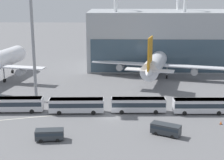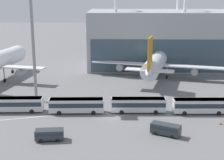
{
  "view_description": "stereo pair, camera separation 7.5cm",
  "coord_description": "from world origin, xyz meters",
  "views": [
    {
      "loc": [
        1.52,
        -70.39,
        27.04
      ],
      "look_at": [
        -0.46,
        16.52,
        4.0
      ],
      "focal_mm": 55.0,
      "sensor_mm": 36.0,
      "label": 1
    },
    {
      "loc": [
        1.6,
        -70.39,
        27.04
      ],
      "look_at": [
        -0.46,
        16.52,
        4.0
      ],
      "focal_mm": 55.0,
      "sensor_mm": 36.0,
      "label": 2
    }
  ],
  "objects": [
    {
      "name": "ground_plane",
      "position": [
        0.0,
        0.0,
        0.0
      ],
      "size": [
        440.0,
        440.0,
        0.0
      ],
      "primitive_type": "plane",
      "color": "slate"
    },
    {
      "name": "airliner_at_gate_far",
      "position": [
        13.29,
        35.59,
        5.09
      ],
      "size": [
        41.21,
        39.09,
        14.69
      ],
      "rotation": [
        0.0,
        0.0,
        1.33
      ],
      "color": "silver",
      "rests_on": "ground_plane"
    },
    {
      "name": "shuttle_bus_1",
      "position": [
        -22.01,
        2.88,
        1.94
      ],
      "size": [
        12.39,
        3.32,
        3.3
      ],
      "rotation": [
        0.0,
        0.0,
        0.05
      ],
      "color": "silver",
      "rests_on": "ground_plane"
    },
    {
      "name": "shuttle_bus_2",
      "position": [
        -8.1,
        2.42,
        1.94
      ],
      "size": [
        12.38,
        3.27,
        3.3
      ],
      "rotation": [
        0.0,
        0.0,
        0.04
      ],
      "color": "silver",
      "rests_on": "ground_plane"
    },
    {
      "name": "shuttle_bus_3",
      "position": [
        5.81,
        3.11,
        1.94
      ],
      "size": [
        12.34,
        3.08,
        3.3
      ],
      "rotation": [
        0.0,
        0.0,
        0.03
      ],
      "color": "silver",
      "rests_on": "ground_plane"
    },
    {
      "name": "shuttle_bus_4",
      "position": [
        19.72,
        2.77,
        1.94
      ],
      "size": [
        12.35,
        3.12,
        3.3
      ],
      "rotation": [
        0.0,
        0.0,
        0.03
      ],
      "color": "silver",
      "rests_on": "ground_plane"
    },
    {
      "name": "service_van_foreground",
      "position": [
        10.42,
        -9.33,
        1.31
      ],
      "size": [
        5.98,
        4.4,
        2.21
      ],
      "rotation": [
        0.0,
        0.0,
        -0.46
      ],
      "color": "#2D3338",
      "rests_on": "ground_plane"
    },
    {
      "name": "service_van_crossing",
      "position": [
        -11.34,
        -12.16,
        1.24
      ],
      "size": [
        5.37,
        2.68,
        2.09
      ],
      "rotation": [
        0.0,
        0.0,
        0.11
      ],
      "color": "#2D3338",
      "rests_on": "ground_plane"
    },
    {
      "name": "floodlight_mast",
      "position": [
        -19.35,
        11.08,
        19.34
      ],
      "size": [
        3.13,
        3.13,
        29.96
      ],
      "color": "gray",
      "rests_on": "ground_plane"
    },
    {
      "name": "lane_stripe_0",
      "position": [
        -25.04,
        8.2,
        0.0
      ],
      "size": [
        9.78,
        2.97,
        0.01
      ],
      "primitive_type": "cube",
      "rotation": [
        0.0,
        0.0,
        -0.27
      ],
      "color": "silver",
      "rests_on": "ground_plane"
    },
    {
      "name": "lane_stripe_1",
      "position": [
        -8.67,
        5.39,
        0.0
      ],
      "size": [
        9.61,
        1.4,
        0.01
      ],
      "primitive_type": "cube",
      "rotation": [
        0.0,
        0.0,
        -0.12
      ],
      "color": "silver",
      "rests_on": "ground_plane"
    },
    {
      "name": "lane_stripe_2",
      "position": [
        -18.43,
        -0.87,
        0.0
      ],
      "size": [
        11.47,
        3.61,
        0.01
      ],
      "primitive_type": "cube",
      "rotation": [
        0.0,
        0.0,
        0.29
      ],
      "color": "silver",
      "rests_on": "ground_plane"
    },
    {
      "name": "traffic_cone_0",
      "position": [
        22.57,
        -3.68,
        0.36
      ],
      "size": [
        0.57,
        0.57,
        0.73
      ],
      "color": "black",
      "rests_on": "ground_plane"
    }
  ]
}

